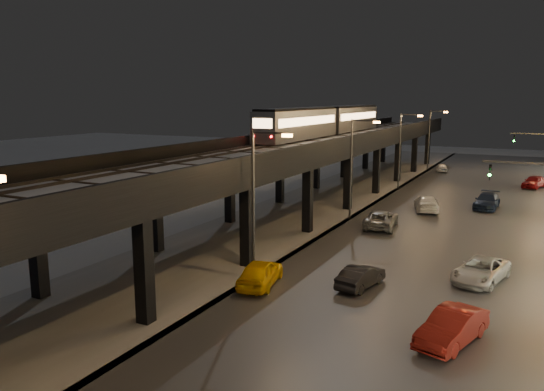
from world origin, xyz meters
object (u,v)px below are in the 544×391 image
at_px(subway_train, 327,120).
at_px(car_onc_dark, 481,271).
at_px(car_mid_silver, 381,220).
at_px(car_onc_white, 487,202).
at_px(car_taxi, 260,274).
at_px(car_mid_dark, 426,204).
at_px(car_far_white, 442,168).
at_px(car_onc_silver, 452,328).
at_px(car_near_white, 361,277).
at_px(car_onc_red, 534,182).

distance_m(subway_train, car_onc_dark, 34.19).
xyz_separation_m(car_mid_silver, car_onc_white, (7.21, 12.41, 0.01)).
height_order(car_taxi, car_onc_white, car_taxi).
height_order(subway_train, car_onc_dark, subway_train).
bearing_deg(car_mid_dark, car_taxi, 64.19).
bearing_deg(car_mid_silver, car_onc_dark, 123.23).
relative_size(subway_train, car_mid_silver, 6.18).
distance_m(subway_train, car_onc_white, 20.23).
distance_m(car_far_white, car_onc_silver, 57.91).
xyz_separation_m(subway_train, car_onc_silver, (19.88, -35.73, -7.46)).
height_order(car_taxi, car_mid_dark, car_taxi).
distance_m(car_far_white, car_onc_dark, 48.95).
xyz_separation_m(car_near_white, car_onc_dark, (6.08, 4.17, 0.05)).
height_order(car_onc_white, car_onc_red, car_onc_red).
bearing_deg(car_far_white, car_onc_white, 96.61).
relative_size(car_taxi, car_onc_silver, 0.99).
xyz_separation_m(car_far_white, car_onc_red, (12.35, -9.41, 0.12)).
distance_m(car_taxi, car_onc_white, 30.95).
xyz_separation_m(car_near_white, car_mid_dark, (-0.74, 23.11, 0.11)).
bearing_deg(car_mid_dark, car_onc_dark, 94.18).
relative_size(subway_train, car_onc_red, 7.37).
xyz_separation_m(car_taxi, car_onc_dark, (11.40, 6.53, -0.08)).
bearing_deg(car_onc_white, car_mid_silver, -117.95).
distance_m(car_taxi, car_mid_dark, 25.87).
xyz_separation_m(car_onc_silver, car_onc_dark, (0.28, 9.17, -0.07)).
xyz_separation_m(car_taxi, car_onc_red, (13.59, 45.00, -0.02)).
distance_m(subway_train, car_onc_red, 26.41).
relative_size(car_taxi, car_mid_silver, 0.86).
bearing_deg(car_onc_white, car_mid_dark, -140.16).
xyz_separation_m(car_mid_dark, car_onc_red, (9.02, 19.54, 0.01)).
bearing_deg(car_far_white, car_onc_silver, 87.80).
bearing_deg(car_onc_red, car_onc_silver, -75.71).
xyz_separation_m(subway_train, car_near_white, (14.08, -30.73, -7.57)).
height_order(car_taxi, car_onc_silver, car_taxi).
xyz_separation_m(car_onc_white, car_onc_red, (3.92, 15.60, 0.01)).
height_order(subway_train, car_onc_red, subway_train).
bearing_deg(car_onc_dark, car_onc_white, 107.33).
height_order(car_near_white, car_onc_silver, car_onc_silver).
bearing_deg(car_onc_red, car_onc_white, -86.84).
distance_m(car_taxi, car_far_white, 54.43).
bearing_deg(car_far_white, car_onc_red, 130.70).
xyz_separation_m(car_taxi, car_mid_silver, (2.46, 17.00, -0.04)).
height_order(car_mid_dark, car_far_white, car_mid_dark).
xyz_separation_m(car_mid_silver, car_far_white, (-1.23, 37.42, -0.10)).
height_order(car_onc_silver, car_onc_dark, car_onc_silver).
bearing_deg(car_onc_white, car_near_white, -96.95).
bearing_deg(car_onc_red, subway_train, -134.67).
bearing_deg(car_taxi, subway_train, -86.07).
bearing_deg(subway_train, car_onc_red, 28.06).
height_order(car_taxi, car_onc_dark, car_taxi).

